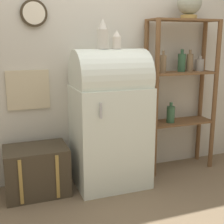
% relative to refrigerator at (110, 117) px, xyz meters
% --- Properties ---
extents(ground_plane, '(12.00, 12.00, 0.00)m').
position_rel_refrigerator_xyz_m(ground_plane, '(0.00, -0.27, -0.70)').
color(ground_plane, '#7A664C').
extents(wall_back, '(7.00, 0.09, 2.70)m').
position_rel_refrigerator_xyz_m(wall_back, '(-0.00, 0.31, 0.65)').
color(wall_back, beige).
rests_on(wall_back, ground_plane).
extents(refrigerator, '(0.72, 0.60, 1.37)m').
position_rel_refrigerator_xyz_m(refrigerator, '(0.00, 0.00, 0.00)').
color(refrigerator, silver).
rests_on(refrigerator, ground_plane).
extents(suitcase_trunk, '(0.59, 0.43, 0.46)m').
position_rel_refrigerator_xyz_m(suitcase_trunk, '(-0.74, 0.04, -0.47)').
color(suitcase_trunk, '#423828').
rests_on(suitcase_trunk, ground_plane).
extents(shelf_unit, '(0.79, 0.30, 1.66)m').
position_rel_refrigerator_xyz_m(shelf_unit, '(0.87, 0.12, 0.27)').
color(shelf_unit, brown).
rests_on(shelf_unit, ground_plane).
extents(globe, '(0.25, 0.25, 0.29)m').
position_rel_refrigerator_xyz_m(globe, '(0.90, 0.08, 1.12)').
color(globe, '#AD8942').
rests_on(globe, shelf_unit).
extents(vase_left, '(0.11, 0.11, 0.27)m').
position_rel_refrigerator_xyz_m(vase_left, '(-0.07, 0.00, 0.79)').
color(vase_left, beige).
rests_on(vase_left, refrigerator).
extents(vase_center, '(0.08, 0.08, 0.17)m').
position_rel_refrigerator_xyz_m(vase_center, '(0.06, -0.01, 0.75)').
color(vase_center, silver).
rests_on(vase_center, refrigerator).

